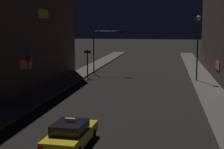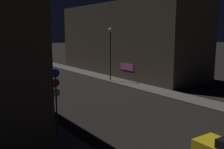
# 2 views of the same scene
# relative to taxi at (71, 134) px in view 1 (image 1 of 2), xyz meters

# --- Properties ---
(sidewalk_left) EXTENTS (2.73, 69.89, 0.18)m
(sidewalk_left) POSITION_rel_taxi_xyz_m (-6.49, 27.83, -0.65)
(sidewalk_left) COLOR #5B5651
(sidewalk_left) RESTS_ON ground_plane
(sidewalk_right) EXTENTS (2.73, 69.89, 0.18)m
(sidewalk_right) POSITION_rel_taxi_xyz_m (9.06, 27.83, -0.65)
(sidewalk_right) COLOR #5B5651
(sidewalk_right) RESTS_ON ground_plane
(taxi) EXTENTS (2.01, 4.53, 1.62)m
(taxi) POSITION_rel_taxi_xyz_m (0.00, 0.00, 0.00)
(taxi) COLOR yellow
(taxi) RESTS_ON ground_plane
(traffic_light_overhead) EXTENTS (4.14, 0.41, 5.94)m
(traffic_light_overhead) POSITION_rel_taxi_xyz_m (-3.41, 27.13, 3.50)
(traffic_light_overhead) COLOR #2D2D33
(traffic_light_overhead) RESTS_ON ground_plane
(traffic_light_left_kerb) EXTENTS (0.80, 0.42, 3.47)m
(traffic_light_left_kerb) POSITION_rel_taxi_xyz_m (-4.88, 23.57, 1.77)
(traffic_light_left_kerb) COLOR #2D2D33
(traffic_light_left_kerb) RESTS_ON ground_plane
(sign_pole_left) EXTENTS (0.56, 0.10, 4.53)m
(sign_pole_left) POSITION_rel_taxi_xyz_m (-6.13, 8.78, 2.17)
(sign_pole_left) COLOR #2D2D33
(sign_pole_left) RESTS_ON sidewalk_left
(street_lamp_far_block) EXTENTS (0.54, 0.54, 7.37)m
(street_lamp_far_block) POSITION_rel_taxi_xyz_m (8.25, 22.67, 4.62)
(street_lamp_far_block) COLOR #2D2D33
(street_lamp_far_block) RESTS_ON sidewalk_right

